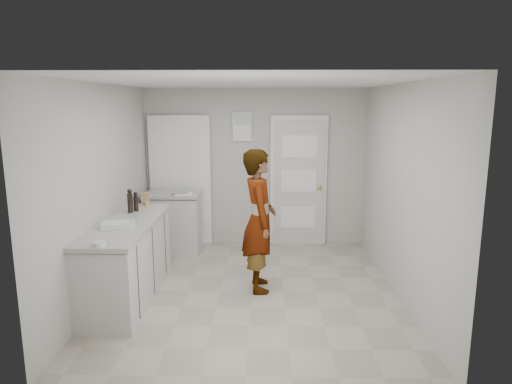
{
  "coord_description": "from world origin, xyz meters",
  "views": [
    {
      "loc": [
        0.15,
        -5.26,
        2.28
      ],
      "look_at": [
        0.05,
        0.4,
        1.16
      ],
      "focal_mm": 32.0,
      "sensor_mm": 36.0,
      "label": 1
    }
  ],
  "objects_px": {
    "cake_mix_box": "(145,199)",
    "oil_cruet_a": "(136,202)",
    "spice_jar": "(147,204)",
    "egg_bowl": "(99,244)",
    "baking_dish": "(118,225)",
    "person": "(259,221)",
    "oil_cruet_b": "(130,201)"
  },
  "relations": [
    {
      "from": "person",
      "to": "cake_mix_box",
      "type": "relative_size",
      "value": 10.22
    },
    {
      "from": "person",
      "to": "oil_cruet_b",
      "type": "relative_size",
      "value": 5.78
    },
    {
      "from": "spice_jar",
      "to": "oil_cruet_a",
      "type": "height_order",
      "value": "oil_cruet_a"
    },
    {
      "from": "baking_dish",
      "to": "egg_bowl",
      "type": "relative_size",
      "value": 3.03
    },
    {
      "from": "spice_jar",
      "to": "oil_cruet_b",
      "type": "relative_size",
      "value": 0.24
    },
    {
      "from": "person",
      "to": "spice_jar",
      "type": "distance_m",
      "value": 1.59
    },
    {
      "from": "cake_mix_box",
      "to": "oil_cruet_b",
      "type": "distance_m",
      "value": 0.46
    },
    {
      "from": "spice_jar",
      "to": "cake_mix_box",
      "type": "bearing_deg",
      "value": 116.11
    },
    {
      "from": "oil_cruet_b",
      "to": "egg_bowl",
      "type": "height_order",
      "value": "oil_cruet_b"
    },
    {
      "from": "person",
      "to": "oil_cruet_b",
      "type": "bearing_deg",
      "value": 78.08
    },
    {
      "from": "oil_cruet_a",
      "to": "egg_bowl",
      "type": "height_order",
      "value": "oil_cruet_a"
    },
    {
      "from": "oil_cruet_b",
      "to": "egg_bowl",
      "type": "relative_size",
      "value": 2.5
    },
    {
      "from": "spice_jar",
      "to": "baking_dish",
      "type": "bearing_deg",
      "value": -92.76
    },
    {
      "from": "oil_cruet_b",
      "to": "egg_bowl",
      "type": "bearing_deg",
      "value": -86.19
    },
    {
      "from": "cake_mix_box",
      "to": "oil_cruet_a",
      "type": "bearing_deg",
      "value": -95.09
    },
    {
      "from": "spice_jar",
      "to": "person",
      "type": "bearing_deg",
      "value": -19.07
    },
    {
      "from": "egg_bowl",
      "to": "oil_cruet_b",
      "type": "bearing_deg",
      "value": 93.81
    },
    {
      "from": "person",
      "to": "spice_jar",
      "type": "xyz_separation_m",
      "value": [
        -1.5,
        0.52,
        0.09
      ]
    },
    {
      "from": "spice_jar",
      "to": "baking_dish",
      "type": "distance_m",
      "value": 1.05
    },
    {
      "from": "person",
      "to": "cake_mix_box",
      "type": "xyz_separation_m",
      "value": [
        -1.54,
        0.6,
        0.14
      ]
    },
    {
      "from": "oil_cruet_a",
      "to": "baking_dish",
      "type": "height_order",
      "value": "oil_cruet_a"
    },
    {
      "from": "spice_jar",
      "to": "egg_bowl",
      "type": "height_order",
      "value": "spice_jar"
    },
    {
      "from": "person",
      "to": "egg_bowl",
      "type": "bearing_deg",
      "value": 121.78
    },
    {
      "from": "cake_mix_box",
      "to": "spice_jar",
      "type": "relative_size",
      "value": 2.39
    },
    {
      "from": "oil_cruet_b",
      "to": "oil_cruet_a",
      "type": "bearing_deg",
      "value": 61.15
    },
    {
      "from": "cake_mix_box",
      "to": "oil_cruet_a",
      "type": "height_order",
      "value": "oil_cruet_a"
    },
    {
      "from": "oil_cruet_b",
      "to": "baking_dish",
      "type": "distance_m",
      "value": 0.7
    },
    {
      "from": "oil_cruet_a",
      "to": "oil_cruet_b",
      "type": "xyz_separation_m",
      "value": [
        -0.05,
        -0.09,
        0.03
      ]
    },
    {
      "from": "cake_mix_box",
      "to": "egg_bowl",
      "type": "bearing_deg",
      "value": -90.73
    },
    {
      "from": "oil_cruet_a",
      "to": "oil_cruet_b",
      "type": "height_order",
      "value": "oil_cruet_b"
    },
    {
      "from": "cake_mix_box",
      "to": "spice_jar",
      "type": "xyz_separation_m",
      "value": [
        0.04,
        -0.08,
        -0.05
      ]
    },
    {
      "from": "cake_mix_box",
      "to": "baking_dish",
      "type": "height_order",
      "value": "cake_mix_box"
    }
  ]
}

